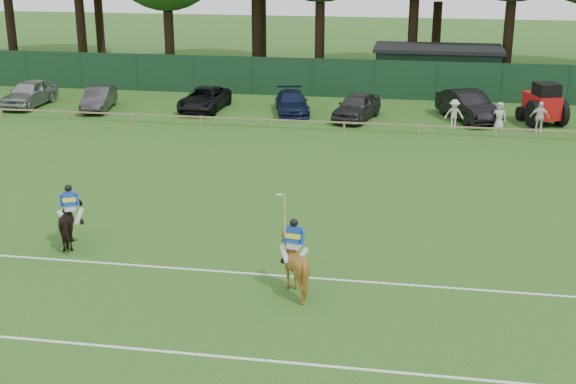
% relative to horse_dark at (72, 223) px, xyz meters
% --- Properties ---
extents(ground, '(160.00, 160.00, 0.00)m').
position_rel_horse_dark_xyz_m(ground, '(6.44, -0.26, -0.79)').
color(ground, '#1E4C14').
rests_on(ground, ground).
extents(horse_dark, '(1.59, 2.06, 1.59)m').
position_rel_horse_dark_xyz_m(horse_dark, '(0.00, 0.00, 0.00)').
color(horse_dark, black).
rests_on(horse_dark, ground).
extents(horse_chestnut, '(1.71, 1.85, 1.74)m').
position_rel_horse_dark_xyz_m(horse_chestnut, '(7.97, -2.26, 0.08)').
color(horse_chestnut, brown).
rests_on(horse_chestnut, ground).
extents(sedan_silver, '(1.95, 4.74, 1.61)m').
position_rel_horse_dark_xyz_m(sedan_silver, '(-12.35, 20.83, 0.01)').
color(sedan_silver, '#959799').
rests_on(sedan_silver, ground).
extents(sedan_grey, '(2.14, 4.32, 1.36)m').
position_rel_horse_dark_xyz_m(sedan_grey, '(-7.70, 20.50, -0.11)').
color(sedan_grey, '#2B2B2D').
rests_on(sedan_grey, ground).
extents(suv_black, '(2.45, 4.96, 1.35)m').
position_rel_horse_dark_xyz_m(suv_black, '(-1.39, 21.49, -0.12)').
color(suv_black, black).
rests_on(suv_black, ground).
extents(sedan_navy, '(2.84, 4.75, 1.29)m').
position_rel_horse_dark_xyz_m(sedan_navy, '(3.96, 21.53, -0.15)').
color(sedan_navy, '#121B3B').
rests_on(sedan_navy, ground).
extents(hatch_grey, '(2.86, 4.76, 1.52)m').
position_rel_horse_dark_xyz_m(hatch_grey, '(7.87, 20.54, -0.04)').
color(hatch_grey, '#2F2E31').
rests_on(hatch_grey, ground).
extents(estate_black, '(3.69, 5.29, 1.65)m').
position_rel_horse_dark_xyz_m(estate_black, '(14.12, 21.49, 0.03)').
color(estate_black, black).
rests_on(estate_black, ground).
extents(spectator_left, '(1.06, 0.65, 1.59)m').
position_rel_horse_dark_xyz_m(spectator_left, '(13.28, 19.34, -0.00)').
color(spectator_left, beige).
rests_on(spectator_left, ground).
extents(spectator_mid, '(0.99, 0.43, 1.69)m').
position_rel_horse_dark_xyz_m(spectator_mid, '(17.72, 19.08, 0.05)').
color(spectator_mid, white).
rests_on(spectator_mid, ground).
extents(spectator_right, '(0.82, 0.61, 1.52)m').
position_rel_horse_dark_xyz_m(spectator_right, '(15.68, 19.39, -0.03)').
color(spectator_right, beige).
rests_on(spectator_right, ground).
extents(rider_dark, '(0.89, 0.59, 1.41)m').
position_rel_horse_dark_xyz_m(rider_dark, '(0.01, -0.01, 0.72)').
color(rider_dark, silver).
rests_on(rider_dark, ground).
extents(rider_chestnut, '(0.93, 0.68, 2.05)m').
position_rel_horse_dark_xyz_m(rider_chestnut, '(7.96, -2.27, 0.85)').
color(rider_chestnut, silver).
rests_on(rider_chestnut, ground).
extents(polo_ball, '(0.09, 0.09, 0.09)m').
position_rel_horse_dark_xyz_m(polo_ball, '(8.10, -1.46, -0.75)').
color(polo_ball, silver).
rests_on(polo_ball, ground).
extents(pitch_lines, '(60.00, 5.10, 0.01)m').
position_rel_horse_dark_xyz_m(pitch_lines, '(6.44, -3.76, -0.79)').
color(pitch_lines, silver).
rests_on(pitch_lines, ground).
extents(pitch_rail, '(62.10, 0.10, 0.50)m').
position_rel_horse_dark_xyz_m(pitch_rail, '(6.44, 17.74, -0.35)').
color(pitch_rail, '#997F5B').
rests_on(pitch_rail, ground).
extents(perimeter_fence, '(92.08, 0.08, 2.50)m').
position_rel_horse_dark_xyz_m(perimeter_fence, '(6.44, 26.74, 0.46)').
color(perimeter_fence, '#14351E').
rests_on(perimeter_fence, ground).
extents(utility_shed, '(8.40, 4.40, 3.04)m').
position_rel_horse_dark_xyz_m(utility_shed, '(12.44, 29.74, 0.74)').
color(utility_shed, '#14331E').
rests_on(utility_shed, ground).
extents(tree_row, '(96.00, 12.00, 21.00)m').
position_rel_horse_dark_xyz_m(tree_row, '(8.44, 34.74, -0.79)').
color(tree_row, '#26561C').
rests_on(tree_row, ground).
extents(tractor, '(2.64, 3.24, 2.36)m').
position_rel_horse_dark_xyz_m(tractor, '(18.15, 21.09, 0.32)').
color(tractor, '#B31010').
rests_on(tractor, ground).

